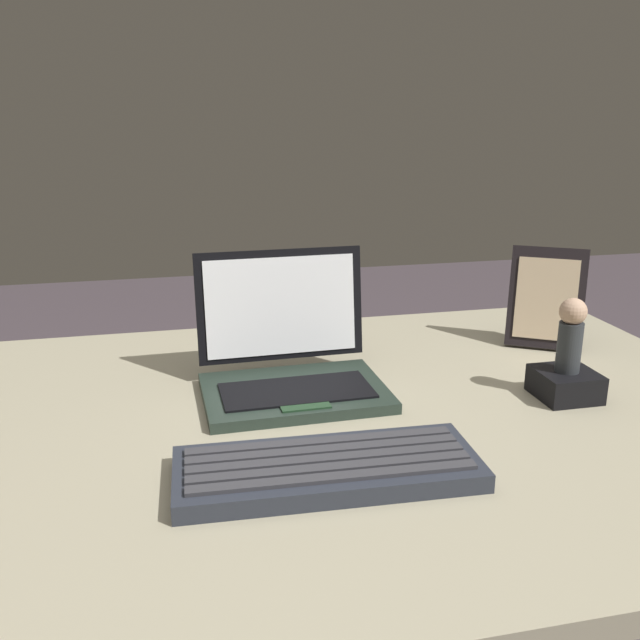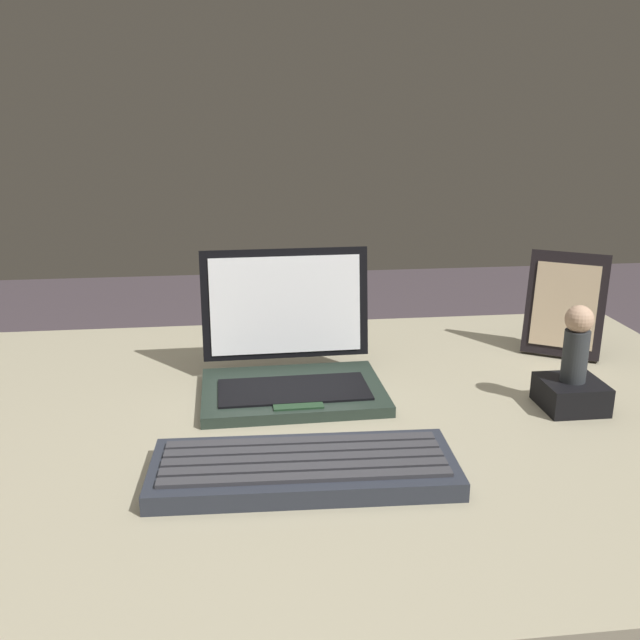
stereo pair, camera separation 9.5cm
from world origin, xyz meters
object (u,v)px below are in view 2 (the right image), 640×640
object	(u,v)px
laptop_front	(291,364)
external_keyboard	(304,468)
photo_frame	(565,305)
figurine_stand	(571,394)
figurine	(577,342)

from	to	relation	value
laptop_front	external_keyboard	world-z (taller)	laptop_front
laptop_front	photo_frame	bearing A→B (deg)	11.79
external_keyboard	photo_frame	xyz separation A→B (m)	(0.45, 0.34, 0.07)
figurine_stand	figurine	distance (m)	0.07
figurine_stand	laptop_front	bearing A→B (deg)	163.57
external_keyboard	figurine	world-z (taller)	figurine
figurine_stand	figurine	size ratio (longest dim) A/B	0.76
external_keyboard	figurine_stand	xyz separation A→B (m)	(0.37, 0.14, 0.01)
external_keyboard	figurine	xyz separation A→B (m)	(0.37, 0.14, 0.08)
laptop_front	photo_frame	size ratio (longest dim) A/B	1.51
photo_frame	figurine	distance (m)	0.22
figurine_stand	figurine	xyz separation A→B (m)	(-0.00, 0.00, 0.07)
photo_frame	figurine	xyz separation A→B (m)	(-0.08, -0.20, 0.01)
external_keyboard	figurine_stand	size ratio (longest dim) A/B	4.23
laptop_front	external_keyboard	xyz separation A→B (m)	(-0.01, -0.25, -0.03)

